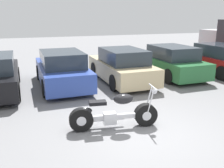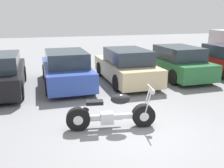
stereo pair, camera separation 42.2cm
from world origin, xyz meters
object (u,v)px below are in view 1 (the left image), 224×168
(parked_car_red, at_px, (217,60))
(parked_car_green, at_px, (170,62))
(parked_car_blue, at_px, (62,70))
(parked_car_champagne, at_px, (121,66))
(motorcycle, at_px, (113,113))

(parked_car_red, bearing_deg, parked_car_green, 173.25)
(parked_car_blue, height_order, parked_car_champagne, same)
(parked_car_champagne, height_order, parked_car_red, same)
(motorcycle, xyz_separation_m, parked_car_green, (4.67, 4.61, 0.28))
(parked_car_champagne, xyz_separation_m, parked_car_red, (5.26, -0.12, 0.00))
(parked_car_blue, distance_m, parked_car_green, 5.26)
(parked_car_red, bearing_deg, parked_car_champagne, 178.71)
(parked_car_blue, xyz_separation_m, parked_car_champagne, (2.63, -0.17, 0.00))
(motorcycle, distance_m, parked_car_green, 6.57)
(motorcycle, xyz_separation_m, parked_car_red, (7.30, 4.30, 0.28))
(parked_car_green, bearing_deg, parked_car_red, -6.75)
(parked_car_champagne, relative_size, parked_car_red, 1.00)
(parked_car_green, distance_m, parked_car_red, 2.65)
(parked_car_champagne, height_order, parked_car_green, same)
(motorcycle, bearing_deg, parked_car_green, 44.66)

